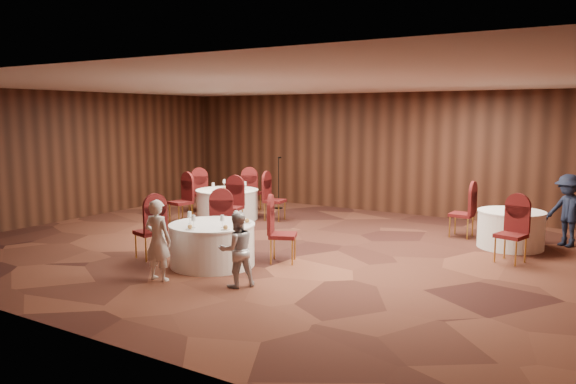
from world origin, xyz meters
The scene contains 15 objects.
ground centered at (0.00, 0.00, 0.00)m, with size 12.00×12.00×0.00m, color black.
room_shell centered at (0.00, 0.00, 1.96)m, with size 12.00×12.00×12.00m.
table_main centered at (-0.17, -1.70, 0.38)m, with size 1.50×1.50×0.74m.
table_left centered at (-2.71, 1.96, 0.38)m, with size 1.58×1.58×0.74m.
table_right centered at (4.00, 2.44, 0.38)m, with size 1.28×1.28×0.74m.
chairs_main centered at (-0.50, -1.14, 0.50)m, with size 2.88×2.01×1.00m.
chairs_left centered at (-2.72, 1.97, 0.50)m, with size 3.08×2.90×1.00m.
chairs_right centered at (3.56, 2.08, 0.50)m, with size 1.89×2.25×1.00m.
tabletop_main centered at (0.03, -1.85, 0.84)m, with size 1.00×1.09×0.22m.
tabletop_left centered at (-2.71, 1.97, 0.82)m, with size 0.82×0.79×0.22m.
tabletop_right centered at (4.21, 2.19, 0.90)m, with size 0.08×0.08×0.22m.
mic_stand centered at (-2.44, 3.95, 0.41)m, with size 0.24×0.24×1.46m.
woman_a centered at (-0.32, -2.86, 0.65)m, with size 0.48×0.31×1.30m, color silver.
woman_b centered at (0.94, -2.46, 0.58)m, with size 0.57×0.44×1.16m, color #BCBBC0.
man_c centered at (4.93, 3.15, 0.73)m, with size 0.94×0.54×1.45m, color black.
Camera 1 is at (6.01, -9.13, 2.62)m, focal length 35.00 mm.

